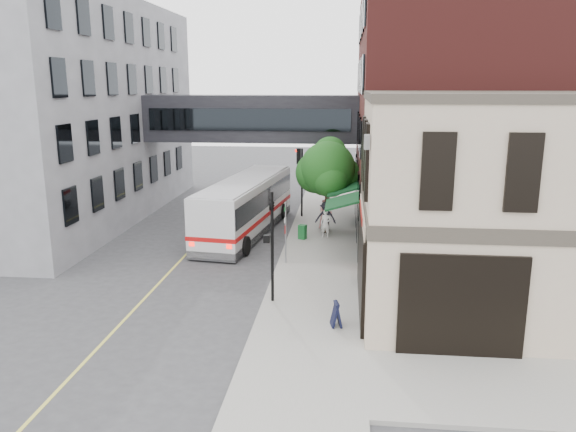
% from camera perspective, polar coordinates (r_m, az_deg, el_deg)
% --- Properties ---
extents(ground, '(120.00, 120.00, 0.00)m').
position_cam_1_polar(ground, '(21.36, -3.36, -10.88)').
color(ground, '#38383A').
rests_on(ground, ground).
extents(sidewalk_main, '(4.00, 60.00, 0.15)m').
position_cam_1_polar(sidewalk_main, '(34.35, 3.67, -1.34)').
color(sidewalk_main, gray).
rests_on(sidewalk_main, ground).
extents(corner_building, '(10.19, 8.12, 8.45)m').
position_cam_1_polar(corner_building, '(22.44, 20.62, 0.80)').
color(corner_building, tan).
rests_on(corner_building, ground).
extents(brick_building, '(13.76, 18.00, 14.00)m').
position_cam_1_polar(brick_building, '(34.92, 17.31, 9.83)').
color(brick_building, '#4E1A18').
rests_on(brick_building, ground).
extents(opposite_building, '(14.00, 24.00, 14.00)m').
position_cam_1_polar(opposite_building, '(40.65, -24.31, 9.69)').
color(opposite_building, slate).
rests_on(opposite_building, ground).
extents(skyway_bridge, '(14.00, 3.18, 3.00)m').
position_cam_1_polar(skyway_bridge, '(37.80, -3.64, 9.88)').
color(skyway_bridge, black).
rests_on(skyway_bridge, ground).
extents(traffic_signal_near, '(0.44, 0.22, 4.60)m').
position_cam_1_polar(traffic_signal_near, '(22.17, -1.70, -1.76)').
color(traffic_signal_near, black).
rests_on(traffic_signal_near, sidewalk_main).
extents(traffic_signal_far, '(0.53, 0.28, 4.50)m').
position_cam_1_polar(traffic_signal_far, '(36.74, 1.22, 4.84)').
color(traffic_signal_far, black).
rests_on(traffic_signal_far, sidewalk_main).
extents(street_sign_pole, '(0.08, 0.75, 3.00)m').
position_cam_1_polar(street_sign_pole, '(27.23, -0.25, -1.18)').
color(street_sign_pole, gray).
rests_on(street_sign_pole, sidewalk_main).
extents(street_tree, '(3.80, 3.20, 5.60)m').
position_cam_1_polar(street_tree, '(32.81, 4.06, 4.80)').
color(street_tree, '#382619').
rests_on(street_tree, sidewalk_main).
extents(lane_marking, '(0.12, 40.00, 0.01)m').
position_cam_1_polar(lane_marking, '(31.59, -9.44, -2.94)').
color(lane_marking, '#D8CC4C').
rests_on(lane_marking, ground).
extents(bus, '(4.16, 12.20, 3.22)m').
position_cam_1_polar(bus, '(33.34, -4.29, 1.25)').
color(bus, silver).
rests_on(bus, ground).
extents(pedestrian_a, '(0.66, 0.52, 1.61)m').
position_cam_1_polar(pedestrian_a, '(32.09, 3.83, -0.77)').
color(pedestrian_a, white).
rests_on(pedestrian_a, sidewalk_main).
extents(pedestrian_b, '(1.03, 0.92, 1.77)m').
position_cam_1_polar(pedestrian_b, '(34.08, 3.82, 0.21)').
color(pedestrian_b, pink).
rests_on(pedestrian_b, sidewalk_main).
extents(pedestrian_c, '(1.27, 0.80, 1.89)m').
position_cam_1_polar(pedestrian_c, '(32.96, 3.84, -0.14)').
color(pedestrian_c, black).
rests_on(pedestrian_c, sidewalk_main).
extents(newspaper_box, '(0.51, 0.49, 0.82)m').
position_cam_1_polar(newspaper_box, '(31.78, 1.48, -1.62)').
color(newspaper_box, '#166128').
rests_on(newspaper_box, sidewalk_main).
extents(sandwich_board, '(0.43, 0.57, 0.92)m').
position_cam_1_polar(sandwich_board, '(20.68, 4.93, -9.90)').
color(sandwich_board, black).
rests_on(sandwich_board, sidewalk_main).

